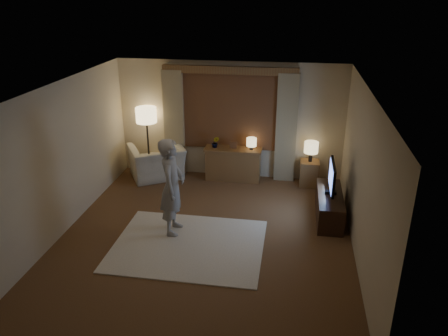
% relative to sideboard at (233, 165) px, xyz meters
% --- Properties ---
extents(room, '(5.04, 5.54, 2.64)m').
position_rel_sideboard_xyz_m(room, '(-0.12, -2.00, 0.98)').
color(room, brown).
rests_on(room, ground).
extents(rug, '(2.50, 2.00, 0.02)m').
position_rel_sideboard_xyz_m(rug, '(-0.35, -2.85, -0.34)').
color(rug, '#F2E3CC').
rests_on(rug, floor).
extents(sideboard, '(1.20, 0.40, 0.70)m').
position_rel_sideboard_xyz_m(sideboard, '(0.00, 0.00, 0.00)').
color(sideboard, brown).
rests_on(sideboard, floor).
extents(picture_frame, '(0.16, 0.02, 0.20)m').
position_rel_sideboard_xyz_m(picture_frame, '(0.00, 0.00, 0.45)').
color(picture_frame, brown).
rests_on(picture_frame, sideboard).
extents(plant, '(0.17, 0.13, 0.30)m').
position_rel_sideboard_xyz_m(plant, '(-0.40, 0.00, 0.50)').
color(plant, '#999999').
rests_on(plant, sideboard).
extents(table_lamp_sideboard, '(0.22, 0.22, 0.30)m').
position_rel_sideboard_xyz_m(table_lamp_sideboard, '(0.40, 0.00, 0.55)').
color(table_lamp_sideboard, black).
rests_on(table_lamp_sideboard, sideboard).
extents(floor_lamp, '(0.46, 0.46, 1.58)m').
position_rel_sideboard_xyz_m(floor_lamp, '(-1.96, 0.00, 0.98)').
color(floor_lamp, black).
rests_on(floor_lamp, floor).
extents(armchair, '(1.50, 1.45, 0.74)m').
position_rel_sideboard_xyz_m(armchair, '(-1.72, -0.17, 0.02)').
color(armchair, beige).
rests_on(armchair, floor).
extents(side_table, '(0.40, 0.40, 0.56)m').
position_rel_sideboard_xyz_m(side_table, '(1.68, -0.05, -0.07)').
color(side_table, brown).
rests_on(side_table, floor).
extents(table_lamp_side, '(0.30, 0.30, 0.44)m').
position_rel_sideboard_xyz_m(table_lamp_side, '(1.68, -0.05, 0.52)').
color(table_lamp_side, black).
rests_on(table_lamp_side, side_table).
extents(tv_stand, '(0.45, 1.40, 0.50)m').
position_rel_sideboard_xyz_m(tv_stand, '(2.03, -1.48, -0.10)').
color(tv_stand, black).
rests_on(tv_stand, floor).
extents(tv, '(0.21, 0.84, 0.61)m').
position_rel_sideboard_xyz_m(tv, '(2.03, -1.48, 0.48)').
color(tv, black).
rests_on(tv, tv_stand).
extents(person, '(0.44, 0.64, 1.72)m').
position_rel_sideboard_xyz_m(person, '(-0.71, -2.45, 0.53)').
color(person, '#A59F99').
rests_on(person, rug).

